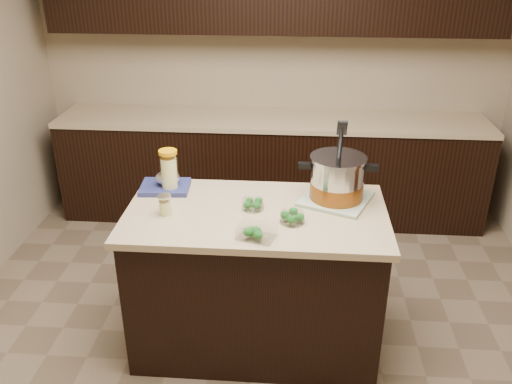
{
  "coord_description": "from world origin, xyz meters",
  "views": [
    {
      "loc": [
        0.21,
        -2.66,
        2.3
      ],
      "look_at": [
        0.0,
        0.0,
        1.02
      ],
      "focal_mm": 38.0,
      "sensor_mm": 36.0,
      "label": 1
    }
  ],
  "objects": [
    {
      "name": "mason_jar",
      "position": [
        -0.5,
        -0.07,
        0.95
      ],
      "size": [
        0.1,
        0.1,
        0.12
      ],
      "rotation": [
        0.0,
        0.0,
        -0.33
      ],
      "color": "#D5D382",
      "rests_on": "island"
    },
    {
      "name": "room_shell",
      "position": [
        0.0,
        0.0,
        1.71
      ],
      "size": [
        4.04,
        4.04,
        2.72
      ],
      "color": "tan",
      "rests_on": "ground"
    },
    {
      "name": "stock_pot",
      "position": [
        0.45,
        0.17,
        1.03
      ],
      "size": [
        0.45,
        0.32,
        0.46
      ],
      "rotation": [
        0.0,
        0.0,
        -0.01
      ],
      "color": "#B7B7BC",
      "rests_on": "dish_towel"
    },
    {
      "name": "ground_plane",
      "position": [
        0.0,
        0.0,
        0.0
      ],
      "size": [
        4.0,
        4.0,
        0.0
      ],
      "primitive_type": "plane",
      "color": "brown",
      "rests_on": "ground"
    },
    {
      "name": "dish_towel",
      "position": [
        0.45,
        0.17,
        0.91
      ],
      "size": [
        0.47,
        0.47,
        0.02
      ],
      "primitive_type": "cube",
      "rotation": [
        0.0,
        0.0,
        -0.4
      ],
      "color": "#557850",
      "rests_on": "island"
    },
    {
      "name": "blue_tray",
      "position": [
        -0.56,
        0.24,
        0.94
      ],
      "size": [
        0.3,
        0.25,
        0.11
      ],
      "rotation": [
        0.0,
        0.0,
        0.06
      ],
      "color": "navy",
      "rests_on": "island"
    },
    {
      "name": "broccoli_tub_right",
      "position": [
        0.2,
        -0.11,
        0.93
      ],
      "size": [
        0.17,
        0.17,
        0.06
      ],
      "rotation": [
        0.0,
        0.0,
        -0.43
      ],
      "color": "silver",
      "rests_on": "island"
    },
    {
      "name": "broccoli_tub_left",
      "position": [
        -0.02,
        0.03,
        0.93
      ],
      "size": [
        0.15,
        0.15,
        0.06
      ],
      "rotation": [
        0.0,
        0.0,
        0.34
      ],
      "color": "silver",
      "rests_on": "island"
    },
    {
      "name": "island",
      "position": [
        0.0,
        0.0,
        0.45
      ],
      "size": [
        1.46,
        0.81,
        0.9
      ],
      "color": "black",
      "rests_on": "ground"
    },
    {
      "name": "lemonade_pitcher",
      "position": [
        -0.53,
        0.22,
        1.02
      ],
      "size": [
        0.13,
        0.13,
        0.26
      ],
      "rotation": [
        0.0,
        0.0,
        0.26
      ],
      "color": "#D5D382",
      "rests_on": "island"
    },
    {
      "name": "back_cabinets",
      "position": [
        0.0,
        1.74,
        0.94
      ],
      "size": [
        3.6,
        0.63,
        2.33
      ],
      "color": "black",
      "rests_on": "ground"
    },
    {
      "name": "broccoli_tub_rect",
      "position": [
        0.02,
        -0.28,
        0.93
      ],
      "size": [
        0.22,
        0.18,
        0.07
      ],
      "rotation": [
        0.0,
        0.0,
        -0.31
      ],
      "color": "silver",
      "rests_on": "island"
    }
  ]
}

